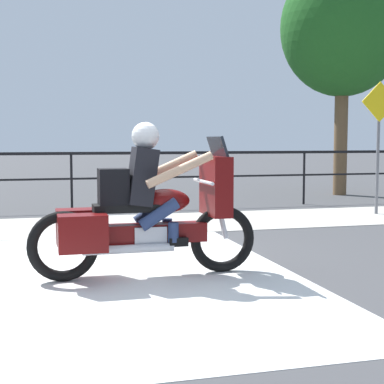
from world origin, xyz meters
name	(u,v)px	position (x,y,z in m)	size (l,w,h in m)	color
ground_plane	(102,269)	(0.00, 0.00, 0.00)	(120.00, 120.00, 0.00)	#424244
sidewalk_band	(80,226)	(0.00, 3.40, 0.01)	(44.00, 2.40, 0.01)	#B7B2A8
crosswalk_band	(123,272)	(0.21, -0.20, 0.00)	(3.57, 6.00, 0.01)	silver
fence_railing	(71,165)	(0.00, 5.50, 0.94)	(36.00, 0.05, 1.20)	black
motorcycle	(145,210)	(0.41, -0.47, 0.71)	(2.43, 0.76, 1.63)	black
street_sign	(379,131)	(5.69, 3.51, 1.62)	(0.76, 0.06, 2.54)	slate
tree_behind_sign	(343,28)	(7.01, 7.34, 4.29)	(3.20, 3.20, 6.08)	brown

